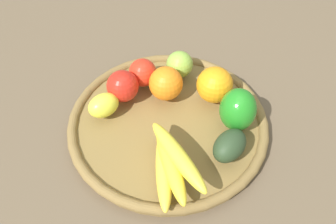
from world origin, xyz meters
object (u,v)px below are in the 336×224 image
(lemon_0, at_px, (104,105))
(bell_pepper, at_px, (238,110))
(apple_2, at_px, (143,73))
(banana_bunch, at_px, (171,162))
(apple_1, at_px, (180,64))
(orange_1, at_px, (215,85))
(apple_0, at_px, (123,86))
(orange_0, at_px, (166,83))
(avocado, at_px, (230,146))

(lemon_0, bearing_deg, bell_pepper, 19.30)
(bell_pepper, height_order, apple_2, bell_pepper)
(banana_bunch, bearing_deg, apple_1, 110.93)
(apple_2, bearing_deg, orange_1, 9.07)
(lemon_0, bearing_deg, apple_1, 62.60)
(banana_bunch, bearing_deg, apple_0, 144.07)
(bell_pepper, distance_m, lemon_0, 0.29)
(orange_1, bearing_deg, bell_pepper, -37.43)
(apple_1, relative_size, apple_0, 0.89)
(orange_0, xyz_separation_m, lemon_0, (-0.10, -0.11, -0.01))
(orange_1, xyz_separation_m, bell_pepper, (0.07, -0.05, 0.01))
(orange_1, xyz_separation_m, avocado, (0.08, -0.13, -0.01))
(orange_0, relative_size, bell_pepper, 0.81)
(orange_1, bearing_deg, banana_bunch, -91.10)
(orange_1, bearing_deg, apple_0, -154.55)
(bell_pepper, xyz_separation_m, apple_1, (-0.17, 0.09, -0.02))
(lemon_0, distance_m, apple_0, 0.06)
(banana_bunch, bearing_deg, orange_0, 118.41)
(banana_bunch, bearing_deg, bell_pepper, 65.68)
(orange_0, height_order, bell_pepper, bell_pepper)
(orange_1, bearing_deg, orange_0, -157.90)
(orange_0, distance_m, apple_1, 0.08)
(orange_0, bearing_deg, avocado, -26.67)
(bell_pepper, distance_m, apple_0, 0.26)
(apple_2, bearing_deg, lemon_0, -104.28)
(avocado, bearing_deg, bell_pepper, 98.80)
(orange_0, xyz_separation_m, apple_0, (-0.08, -0.05, -0.00))
(apple_2, relative_size, apple_0, 0.91)
(orange_1, distance_m, banana_bunch, 0.22)
(banana_bunch, bearing_deg, lemon_0, 159.94)
(orange_1, bearing_deg, lemon_0, -143.28)
(lemon_0, bearing_deg, apple_2, 75.72)
(orange_1, distance_m, apple_1, 0.11)
(banana_bunch, distance_m, apple_2, 0.25)
(lemon_0, bearing_deg, apple_0, 77.30)
(lemon_0, bearing_deg, banana_bunch, -20.06)
(orange_0, height_order, avocado, orange_0)
(banana_bunch, relative_size, bell_pepper, 1.84)
(avocado, relative_size, banana_bunch, 0.47)
(orange_1, distance_m, apple_2, 0.17)
(apple_2, xyz_separation_m, apple_1, (0.07, 0.06, -0.00))
(orange_1, xyz_separation_m, lemon_0, (-0.20, -0.15, -0.01))
(orange_0, bearing_deg, apple_0, -150.78)
(orange_0, relative_size, apple_2, 1.17)
(lemon_0, bearing_deg, avocado, 3.08)
(orange_1, xyz_separation_m, banana_bunch, (-0.00, -0.22, -0.01))
(banana_bunch, bearing_deg, orange_1, 88.90)
(orange_0, bearing_deg, banana_bunch, -61.59)
(orange_1, height_order, apple_2, orange_1)
(orange_0, bearing_deg, lemon_0, -132.40)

